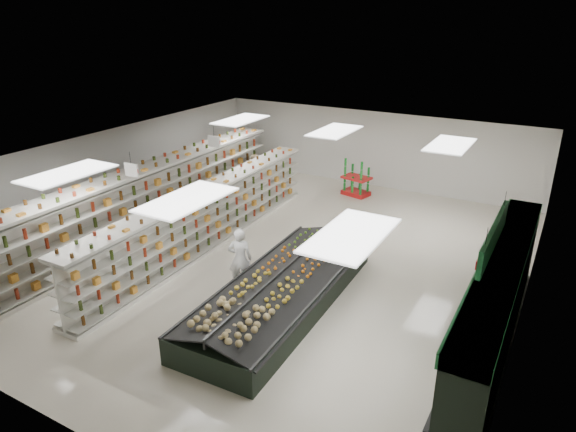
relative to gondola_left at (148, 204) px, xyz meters
The scene contains 16 objects.
floor 4.88m from the gondola_left, ahead, with size 16.00×16.00×0.00m, color beige.
ceiling 5.21m from the gondola_left, ahead, with size 14.00×16.00×0.02m, color white.
wall_back 9.83m from the gondola_left, 61.29° to the left, with size 14.00×0.02×3.20m, color white.
wall_front 8.78m from the gondola_left, 57.44° to the right, with size 14.00×0.02×3.20m, color white.
wall_left 2.42m from the gondola_left, 164.95° to the left, with size 0.02×16.00×3.20m, color white.
wall_right 11.74m from the gondola_left, ahead, with size 0.02×16.00×3.20m, color white.
produce_wall_case 11.28m from the gondola_left, ahead, with size 0.93×8.00×2.20m.
aisle_sign_near 2.36m from the gondola_left, 56.52° to the right, with size 0.52×0.06×0.75m.
aisle_sign_far 3.24m from the gondola_left, 70.67° to the left, with size 0.52×0.06×0.75m.
hortifruti_banner 11.11m from the gondola_left, ahead, with size 0.12×3.20×0.95m.
gondola_left is the anchor object (origin of this frame).
gondola_center 2.36m from the gondola_left, ahead, with size 1.18×11.36×1.97m.
produce_island 6.53m from the gondola_left, 15.94° to the right, with size 2.66×6.81×1.01m.
soda_endcap 8.47m from the gondola_left, 56.57° to the left, with size 1.23×0.96×1.40m.
shopper_main 5.07m from the gondola_left, 18.00° to the right, with size 0.64×0.42×1.77m, color silver.
shopper_background 5.42m from the gondola_left, 80.65° to the left, with size 0.79×0.49×1.63m, color #97885D.
Camera 1 is at (7.33, -12.35, 7.16)m, focal length 32.00 mm.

